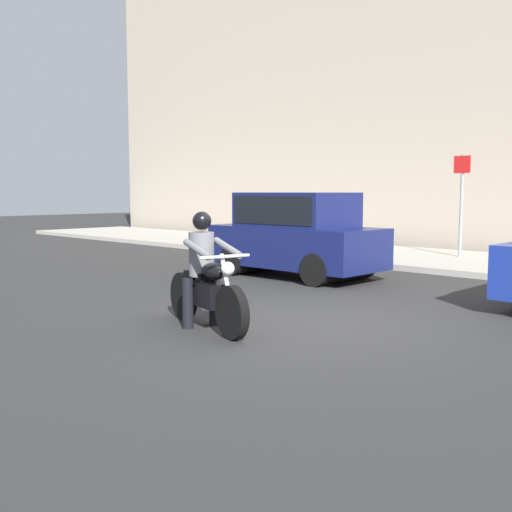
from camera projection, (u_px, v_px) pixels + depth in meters
The scene contains 4 objects.
ground_plane at pixel (306, 323), 8.47m from camera, with size 80.00×80.00×0.00m, color #2B2B2B.
motorcycle_with_rider_gray at pixel (205, 281), 8.07m from camera, with size 2.06×0.83×1.56m.
parked_hatchback_navy at pixel (296, 233), 12.98m from camera, with size 3.73×1.76×1.80m.
street_sign_post at pixel (461, 195), 15.64m from camera, with size 0.44×0.08×2.62m.
Camera 1 is at (5.31, -6.44, 1.82)m, focal length 42.77 mm.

